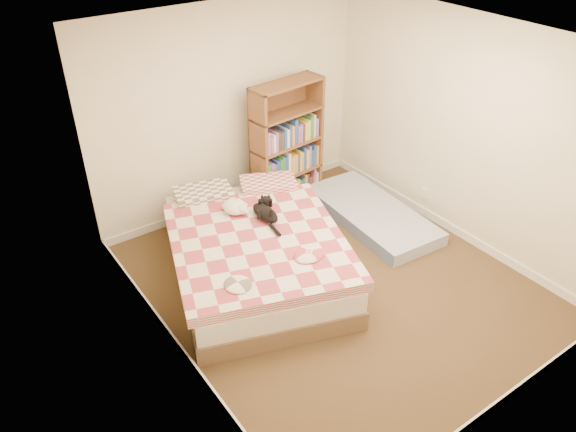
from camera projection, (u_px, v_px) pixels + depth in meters
room at (339, 183)px, 5.22m from camera, size 3.51×4.01×2.51m
bed at (253, 250)px, 5.88m from camera, size 2.25×2.68×0.61m
bookshelf at (286, 159)px, 7.00m from camera, size 0.98×0.42×1.57m
floor_mattress at (371, 214)px, 6.84m from camera, size 0.93×1.84×0.16m
black_cat at (264, 211)px, 5.89m from camera, size 0.37×0.67×0.15m
white_dog at (236, 207)px, 5.96m from camera, size 0.35×0.36×0.13m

